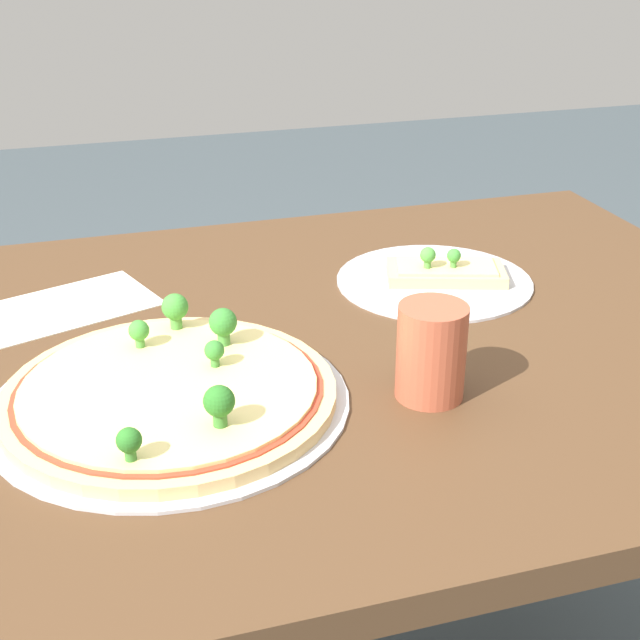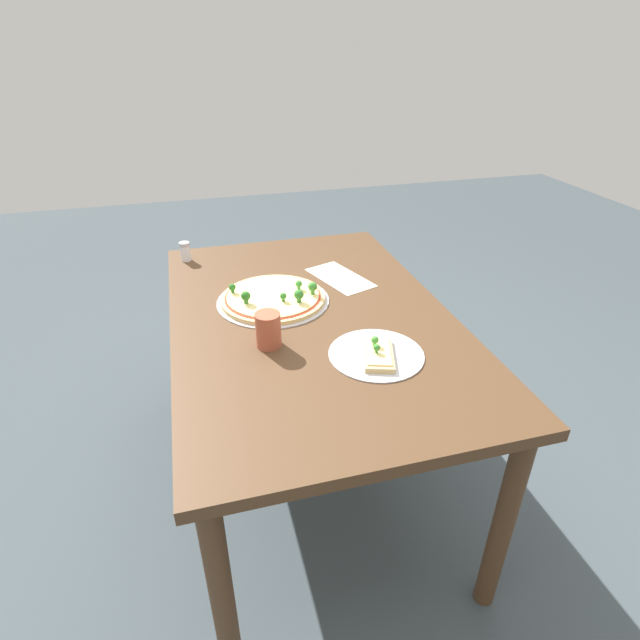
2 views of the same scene
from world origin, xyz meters
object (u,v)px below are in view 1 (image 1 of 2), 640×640
object	(u,v)px
dining_table	(262,407)
pizza_tray_whole	(171,392)
pizza_tray_slice	(439,276)
drinking_cup	(431,352)

from	to	relation	value
dining_table	pizza_tray_whole	size ratio (longest dim) A/B	3.59
dining_table	pizza_tray_slice	distance (m)	0.33
dining_table	drinking_cup	world-z (taller)	drinking_cup
pizza_tray_whole	pizza_tray_slice	size ratio (longest dim) A/B	1.40
dining_table	drinking_cup	bearing A→B (deg)	132.07
drinking_cup	pizza_tray_slice	bearing A→B (deg)	-115.61
pizza_tray_whole	drinking_cup	size ratio (longest dim) A/B	3.63
dining_table	pizza_tray_whole	distance (m)	0.19
dining_table	pizza_tray_slice	bearing A→B (deg)	-157.04
pizza_tray_slice	dining_table	bearing A→B (deg)	22.96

